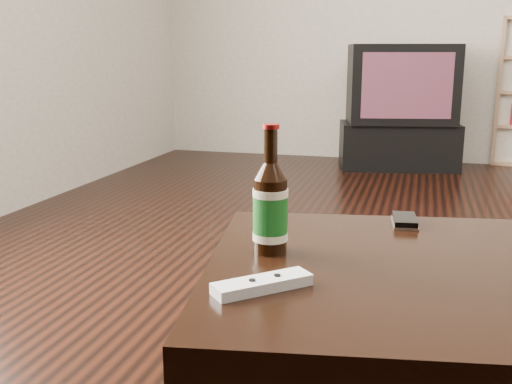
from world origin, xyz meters
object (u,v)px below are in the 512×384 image
(tv_stand, at_px, (398,145))
(phone, at_px, (405,221))
(tv, at_px, (401,84))
(remote, at_px, (262,284))
(beer_bottle, at_px, (270,208))

(tv_stand, bearing_deg, phone, -99.13)
(tv, bearing_deg, phone, -99.14)
(tv, distance_m, remote, 3.70)
(tv_stand, height_order, tv, tv)
(tv_stand, bearing_deg, beer_bottle, -103.54)
(beer_bottle, bearing_deg, tv, 88.20)
(tv_stand, xyz_separation_m, tv, (0.00, -0.00, 0.46))
(phone, bearing_deg, beer_bottle, -139.44)
(beer_bottle, bearing_deg, phone, 47.12)
(tv, height_order, phone, tv)
(tv, bearing_deg, remote, -102.88)
(tv_stand, relative_size, tv, 1.01)
(tv, xyz_separation_m, remote, (-0.07, -3.70, -0.16))
(tv, bearing_deg, beer_bottle, -103.55)
(tv, distance_m, phone, 3.23)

